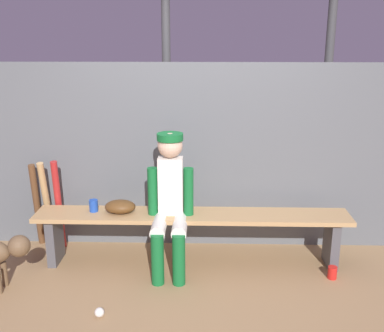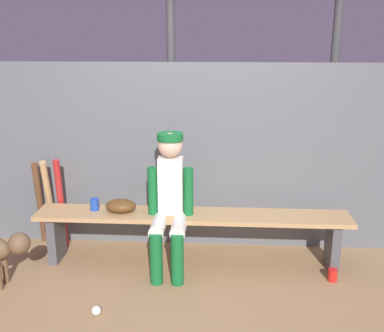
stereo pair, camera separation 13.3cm
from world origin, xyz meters
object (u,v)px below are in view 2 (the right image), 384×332
(bat_aluminum_red, at_px, (61,204))
(player_seated, at_px, (169,198))
(baseball_glove, at_px, (121,206))
(baseball, at_px, (96,310))
(cup_on_ground, at_px, (333,275))
(cup_on_bench, at_px, (95,204))
(bat_wood_tan, at_px, (50,202))
(bat_wood_dark, at_px, (40,203))
(dugout_bench, at_px, (192,224))

(bat_aluminum_red, bearing_deg, player_seated, -18.12)
(player_seated, distance_m, baseball_glove, 0.49)
(baseball, bearing_deg, cup_on_ground, 18.04)
(cup_on_ground, bearing_deg, cup_on_bench, 172.45)
(bat_wood_tan, distance_m, bat_wood_dark, 0.12)
(cup_on_ground, distance_m, cup_on_bench, 2.22)
(dugout_bench, relative_size, bat_aluminum_red, 3.10)
(dugout_bench, height_order, baseball, dugout_bench)
(player_seated, bearing_deg, bat_wood_dark, 161.69)
(baseball_glove, distance_m, bat_wood_dark, 0.97)
(baseball_glove, bearing_deg, bat_aluminum_red, 158.87)
(player_seated, relative_size, baseball, 16.74)
(bat_wood_dark, relative_size, cup_on_bench, 7.84)
(baseball_glove, distance_m, cup_on_ground, 1.97)
(player_seated, relative_size, bat_aluminum_red, 1.34)
(player_seated, relative_size, baseball_glove, 4.42)
(cup_on_ground, xyz_separation_m, cup_on_bench, (-2.14, 0.28, 0.49))
(dugout_bench, bearing_deg, baseball_glove, 180.00)
(dugout_bench, height_order, cup_on_bench, cup_on_bench)
(player_seated, xyz_separation_m, baseball, (-0.49, -0.76, -0.64))
(player_seated, height_order, bat_aluminum_red, player_seated)
(bat_aluminum_red, relative_size, bat_wood_tan, 1.01)
(dugout_bench, xyz_separation_m, player_seated, (-0.19, -0.11, 0.29))
(baseball_glove, xyz_separation_m, baseball, (-0.02, -0.87, -0.52))
(baseball_glove, xyz_separation_m, cup_on_bench, (-0.25, 0.03, -0.01))
(cup_on_bench, bearing_deg, cup_on_ground, -7.55)
(cup_on_ground, bearing_deg, baseball_glove, 172.41)
(bat_aluminum_red, distance_m, cup_on_bench, 0.46)
(player_seated, distance_m, bat_aluminum_red, 1.19)
(bat_wood_tan, distance_m, cup_on_bench, 0.61)
(baseball_glove, height_order, bat_wood_tan, bat_wood_tan)
(baseball_glove, bearing_deg, cup_on_ground, -7.59)
(baseball, distance_m, cup_on_ground, 2.01)
(player_seated, distance_m, cup_on_ground, 1.56)
(bat_wood_tan, distance_m, baseball, 1.47)
(player_seated, distance_m, bat_wood_tan, 1.34)
(player_seated, bearing_deg, bat_wood_tan, 161.20)
(baseball, bearing_deg, bat_aluminum_red, 119.08)
(baseball_glove, bearing_deg, bat_wood_dark, 159.41)
(cup_on_ground, bearing_deg, baseball, -161.96)
(player_seated, bearing_deg, baseball, -122.49)
(baseball_glove, relative_size, bat_aluminum_red, 0.30)
(cup_on_ground, bearing_deg, player_seated, 174.44)
(cup_on_bench, bearing_deg, bat_aluminum_red, 151.18)
(dugout_bench, bearing_deg, bat_wood_dark, 167.74)
(player_seated, xyz_separation_m, cup_on_ground, (1.43, -0.14, -0.62))
(baseball_glove, bearing_deg, player_seated, -13.71)
(player_seated, xyz_separation_m, bat_aluminum_red, (-1.11, 0.36, -0.22))
(cup_on_ground, bearing_deg, bat_wood_tan, 168.10)
(baseball_glove, bearing_deg, baseball, -91.51)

